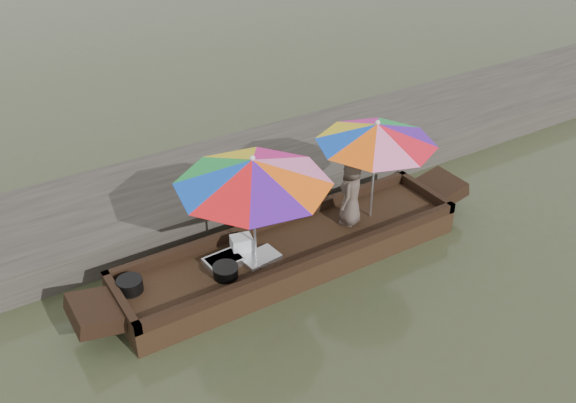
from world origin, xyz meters
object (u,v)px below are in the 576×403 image
supply_bag (242,245)px  umbrella_bow (254,209)px  vendor (351,192)px  umbrella_stern (374,170)px  boat_hull (292,254)px  charcoal_grill (226,272)px  tray_scallop (260,258)px  cooking_pot (130,285)px  tray_crayfish (224,261)px

supply_bag → umbrella_bow: size_ratio=0.14×
vendor → umbrella_bow: umbrella_bow is taller
umbrella_stern → vendor: bearing=174.9°
boat_hull → charcoal_grill: 1.15m
umbrella_stern → tray_scallop: bearing=-177.8°
cooking_pot → umbrella_bow: bearing=-7.7°
vendor → umbrella_bow: (-1.60, -0.03, 0.27)m
tray_crayfish → charcoal_grill: (-0.11, -0.26, 0.03)m
tray_scallop → charcoal_grill: bearing=-171.5°
cooking_pot → tray_crayfish: bearing=-5.9°
boat_hull → supply_bag: 0.77m
vendor → tray_crayfish: bearing=-40.3°
boat_hull → cooking_pot: cooking_pot is taller
cooking_pot → tray_scallop: size_ratio=0.65×
cooking_pot → supply_bag: size_ratio=1.17×
vendor → supply_bag: bearing=-43.8°
cooking_pot → boat_hull: bearing=-5.8°
cooking_pot → vendor: 3.31m
supply_bag → umbrella_stern: 2.17m
boat_hull → tray_crayfish: (-1.01, 0.10, 0.22)m
tray_scallop → vendor: 1.64m
vendor → boat_hull: bearing=-36.6°
tray_scallop → umbrella_bow: bearing=111.4°
tray_crayfish → charcoal_grill: size_ratio=1.56×
boat_hull → vendor: size_ratio=4.93×
tray_crayfish → tray_scallop: (0.46, -0.17, -0.01)m
cooking_pot → supply_bag: 1.58m
tray_crayfish → tray_scallop: 0.49m
tray_crayfish → vendor: bearing=-1.9°
tray_crayfish → umbrella_stern: bearing=-2.4°
cooking_pot → supply_bag: supply_bag is taller
vendor → umbrella_stern: bearing=136.5°
umbrella_bow → umbrella_stern: same height
boat_hull → umbrella_stern: bearing=0.0°
tray_scallop → supply_bag: bearing=117.1°
charcoal_grill → umbrella_stern: size_ratio=0.19×
tray_scallop → charcoal_grill: charcoal_grill is taller
tray_scallop → vendor: (1.57, 0.10, 0.48)m
boat_hull → supply_bag: bearing=164.2°
tray_crayfish → umbrella_stern: (2.38, -0.10, 0.73)m
tray_crayfish → supply_bag: (0.32, 0.09, 0.09)m
boat_hull → supply_bag: size_ratio=17.92×
umbrella_bow → charcoal_grill: bearing=-163.6°
umbrella_bow → umbrella_stern: bearing=0.0°
vendor → umbrella_bow: bearing=-37.3°
charcoal_grill → vendor: bearing=5.1°
vendor → umbrella_stern: umbrella_stern is taller
umbrella_bow → supply_bag: bearing=119.2°
boat_hull → tray_crayfish: size_ratio=10.00×
cooking_pot → umbrella_bow: 1.83m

